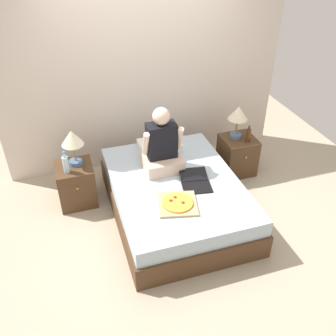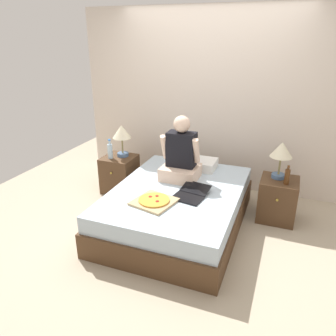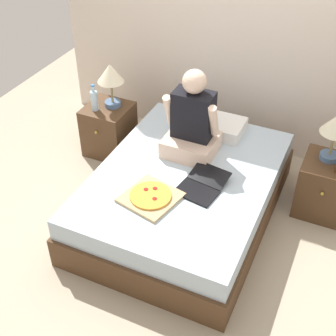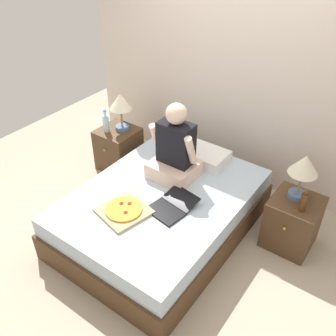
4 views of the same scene
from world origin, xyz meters
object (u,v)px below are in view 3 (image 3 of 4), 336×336
bed (184,195)px  person_seated (192,124)px  nightstand_left (109,129)px  pizza_box (151,197)px  nightstand_right (325,187)px  laptop (201,187)px  lamp_on_left_nightstand (111,76)px  water_bottle (94,100)px

bed → person_seated: size_ratio=2.52×
nightstand_left → pizza_box: size_ratio=1.09×
person_seated → pizza_box: (-0.05, -0.72, -0.27)m
pizza_box → nightstand_right: bearing=39.3°
person_seated → laptop: bearing=-59.1°
lamp_on_left_nightstand → water_bottle: size_ratio=1.63×
bed → nightstand_left: 1.24m
lamp_on_left_nightstand → nightstand_right: size_ratio=0.86×
lamp_on_left_nightstand → person_seated: bearing=-18.3°
bed → nightstand_left: (-1.09, 0.58, 0.03)m
nightstand_left → pizza_box: nightstand_left is taller
bed → person_seated: 0.62m
person_seated → bed: bearing=-77.3°
person_seated → lamp_on_left_nightstand: bearing=161.7°
water_bottle → pizza_box: bearing=-40.5°
lamp_on_left_nightstand → water_bottle: 0.28m
nightstand_right → laptop: 1.17m
bed → water_bottle: (-1.17, 0.49, 0.40)m
nightstand_right → person_seated: size_ratio=0.67×
person_seated → laptop: size_ratio=1.70×
bed → nightstand_right: bearing=28.1°
lamp_on_left_nightstand → pizza_box: (0.93, -1.04, -0.36)m
water_bottle → person_seated: person_seated is taller
water_bottle → nightstand_right: bearing=2.3°
lamp_on_left_nightstand → nightstand_right: bearing=-1.3°
nightstand_left → nightstand_right: same height
nightstand_right → laptop: size_ratio=1.14×
laptop → pizza_box: 0.42m
water_bottle → pizza_box: 1.39m
water_bottle → nightstand_left: bearing=48.3°
bed → nightstand_right: (1.09, 0.58, 0.03)m
person_seated → pizza_box: 0.77m
nightstand_left → pizza_box: (0.97, -0.99, 0.23)m
bed → water_bottle: size_ratio=7.13×
bed → lamp_on_left_nightstand: bearing=148.9°
person_seated → laptop: (0.26, -0.44, -0.27)m
nightstand_left → person_seated: person_seated is taller
lamp_on_left_nightstand → person_seated: 1.04m
laptop → person_seated: bearing=120.9°
water_bottle → laptop: size_ratio=0.60×
bed → laptop: 0.35m
bed → water_bottle: water_bottle is taller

